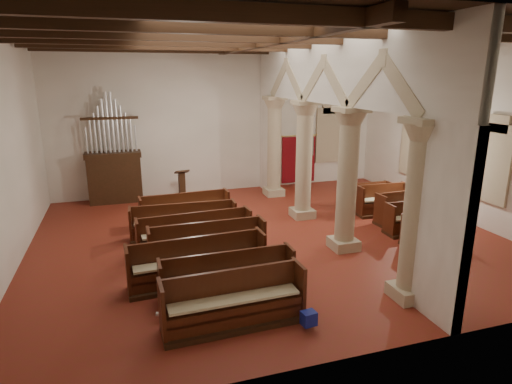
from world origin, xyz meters
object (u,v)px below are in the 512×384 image
object	(u,v)px
nave_pew_0	(234,308)
aisle_pew_0	(429,234)
lectern	(182,187)
pipe_organ	(114,168)
processional_banner	(308,169)

from	to	relation	value
nave_pew_0	aisle_pew_0	distance (m)	7.04
nave_pew_0	lectern	bearing A→B (deg)	86.65
pipe_organ	aisle_pew_0	distance (m)	11.66
lectern	processional_banner	distance (m)	5.82
nave_pew_0	aisle_pew_0	size ratio (longest dim) A/B	1.74
pipe_organ	processional_banner	world-z (taller)	pipe_organ
processional_banner	aisle_pew_0	distance (m)	7.53
processional_banner	nave_pew_0	bearing A→B (deg)	-140.93
aisle_pew_0	lectern	bearing A→B (deg)	133.93
pipe_organ	nave_pew_0	bearing A→B (deg)	-77.14
nave_pew_0	processional_banner	bearing A→B (deg)	56.84
pipe_organ	processional_banner	distance (m)	8.32
processional_banner	aisle_pew_0	size ratio (longest dim) A/B	1.43
processional_banner	aisle_pew_0	bearing A→B (deg)	-105.06
lectern	nave_pew_0	distance (m)	9.23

